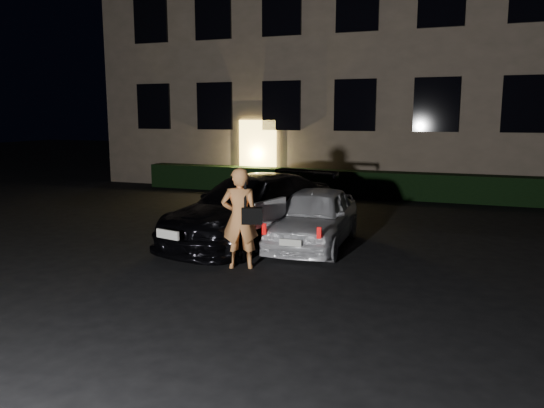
% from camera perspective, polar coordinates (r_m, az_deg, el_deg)
% --- Properties ---
extents(ground, '(80.00, 80.00, 0.00)m').
position_cam_1_polar(ground, '(8.20, -7.56, -9.55)').
color(ground, black).
rests_on(ground, ground).
extents(building, '(20.00, 8.11, 12.00)m').
position_cam_1_polar(building, '(22.37, 11.32, 17.91)').
color(building, '#6F614F').
rests_on(building, ground).
extents(hedge, '(15.00, 0.70, 0.85)m').
position_cam_1_polar(hedge, '(17.85, 8.41, 2.20)').
color(hedge, black).
rests_on(hedge, ground).
extents(sedan, '(3.05, 5.15, 1.40)m').
position_cam_1_polar(sedan, '(11.29, -2.13, -0.52)').
color(sedan, black).
rests_on(sedan, ground).
extents(hatch, '(1.57, 3.60, 1.21)m').
position_cam_1_polar(hatch, '(10.95, 4.53, -1.38)').
color(hatch, white).
rests_on(hatch, ground).
extents(man, '(0.83, 0.63, 1.78)m').
position_cam_1_polar(man, '(9.27, -3.45, -1.52)').
color(man, '#EC9450').
rests_on(man, ground).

